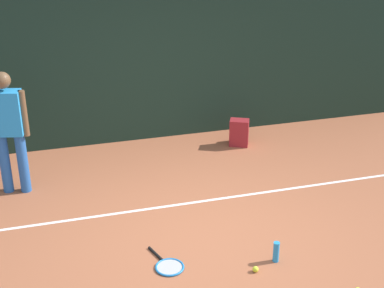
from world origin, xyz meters
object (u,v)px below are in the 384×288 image
at_px(water_bottle, 276,252).
at_px(backpack, 239,133).
at_px(tennis_player, 9,126).
at_px(tennis_racket, 168,266).
at_px(tennis_ball_mid_court, 255,269).

bearing_deg(water_bottle, backpack, 77.30).
relative_size(tennis_player, tennis_racket, 2.67).
bearing_deg(water_bottle, tennis_ball_mid_court, -157.54).
relative_size(tennis_player, tennis_ball_mid_court, 25.76).
bearing_deg(backpack, water_bottle, 102.23).
bearing_deg(backpack, tennis_player, 35.16).
xyz_separation_m(tennis_racket, water_bottle, (1.18, -0.22, 0.11)).
bearing_deg(water_bottle, tennis_player, 138.42).
xyz_separation_m(tennis_ball_mid_court, water_bottle, (0.29, 0.12, 0.09)).
bearing_deg(tennis_ball_mid_court, backpack, 72.94).
xyz_separation_m(backpack, tennis_ball_mid_court, (-0.98, -3.20, -0.18)).
bearing_deg(tennis_ball_mid_court, tennis_racket, 158.87).
xyz_separation_m(tennis_player, water_bottle, (2.77, -2.46, -0.84)).
bearing_deg(tennis_player, backpack, -155.64).
bearing_deg(tennis_player, water_bottle, 152.55).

